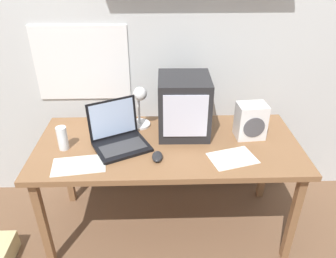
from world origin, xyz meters
TOP-DOWN VIEW (x-y plane):
  - ground_plane at (0.00, 0.00)m, footprint 12.00×12.00m
  - back_wall at (0.00, 0.48)m, footprint 5.60×0.24m
  - corner_desk at (0.00, 0.00)m, footprint 1.61×0.71m
  - crt_monitor at (0.10, 0.14)m, footprint 0.32×0.33m
  - laptop at (-0.30, 0.00)m, footprint 0.40×0.38m
  - desk_lamp at (-0.17, 0.20)m, footprint 0.14×0.16m
  - juice_glass at (-0.62, -0.04)m, footprint 0.06×0.06m
  - space_heater at (0.52, 0.06)m, footprint 0.19×0.15m
  - computer_mouse at (-0.07, -0.17)m, footprint 0.07×0.11m
  - open_notebook at (-0.50, -0.22)m, footprint 0.31×0.21m
  - loose_paper_near_laptop at (0.36, -0.18)m, footprint 0.30×0.25m

SIDE VIEW (x-z plane):
  - ground_plane at x=0.00m, z-range 0.00..0.00m
  - corner_desk at x=0.00m, z-range 0.29..0.99m
  - open_notebook at x=-0.50m, z-range 0.70..0.71m
  - loose_paper_near_laptop at x=0.36m, z-range 0.70..0.71m
  - computer_mouse at x=-0.07m, z-range 0.70..0.73m
  - juice_glass at x=-0.62m, z-range 0.69..0.84m
  - laptop at x=-0.30m, z-range 0.64..0.90m
  - space_heater at x=0.52m, z-range 0.70..0.92m
  - desk_lamp at x=-0.17m, z-range 0.73..1.02m
  - crt_monitor at x=0.10m, z-range 0.70..1.08m
  - back_wall at x=0.00m, z-range 0.01..2.61m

